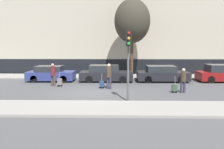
% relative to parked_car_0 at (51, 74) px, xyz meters
% --- Properties ---
extents(ground_plane, '(80.00, 80.00, 0.00)m').
position_rel_parked_car_0_xyz_m(ground_plane, '(4.06, -4.48, -0.62)').
color(ground_plane, '#4C4C4F').
extents(sidewalk_near, '(28.00, 2.50, 0.12)m').
position_rel_parked_car_0_xyz_m(sidewalk_near, '(4.06, -8.23, -0.56)').
color(sidewalk_near, gray).
rests_on(sidewalk_near, ground_plane).
extents(sidewalk_far, '(28.00, 3.00, 0.12)m').
position_rel_parked_car_0_xyz_m(sidewalk_far, '(4.06, 2.52, -0.56)').
color(sidewalk_far, gray).
rests_on(sidewalk_far, ground_plane).
extents(building_facade, '(28.00, 2.71, 10.52)m').
position_rel_parked_car_0_xyz_m(building_facade, '(4.06, 6.05, 4.62)').
color(building_facade, '#B7AD99').
rests_on(building_facade, ground_plane).
extents(parked_car_0, '(3.94, 1.77, 1.31)m').
position_rel_parked_car_0_xyz_m(parked_car_0, '(0.00, 0.00, 0.00)').
color(parked_car_0, navy).
rests_on(parked_car_0, ground_plane).
extents(parked_car_1, '(4.42, 1.81, 1.39)m').
position_rel_parked_car_0_xyz_m(parked_car_1, '(4.71, -0.02, 0.03)').
color(parked_car_1, black).
rests_on(parked_car_1, ground_plane).
extents(parked_car_2, '(4.27, 1.79, 1.35)m').
position_rel_parked_car_0_xyz_m(parked_car_2, '(9.48, -0.01, 0.01)').
color(parked_car_2, black).
rests_on(parked_car_2, ground_plane).
extents(parked_car_3, '(4.04, 1.75, 1.45)m').
position_rel_parked_car_0_xyz_m(parked_car_3, '(14.48, 0.03, 0.05)').
color(parked_car_3, maroon).
rests_on(parked_car_3, ground_plane).
extents(pedestrian_left, '(0.34, 0.34, 1.71)m').
position_rel_parked_car_0_xyz_m(pedestrian_left, '(0.85, -2.27, 0.35)').
color(pedestrian_left, '#4C4233').
rests_on(pedestrian_left, ground_plane).
extents(trolley_left, '(0.34, 0.29, 1.13)m').
position_rel_parked_car_0_xyz_m(trolley_left, '(1.38, -2.41, -0.27)').
color(trolley_left, slate).
rests_on(trolley_left, ground_plane).
extents(pedestrian_center, '(0.34, 0.34, 1.78)m').
position_rel_parked_car_0_xyz_m(pedestrian_center, '(5.09, -3.25, 0.40)').
color(pedestrian_center, '#383347').
rests_on(pedestrian_center, ground_plane).
extents(trolley_center, '(0.34, 0.29, 1.06)m').
position_rel_parked_car_0_xyz_m(trolley_center, '(4.57, -3.07, -0.31)').
color(trolley_center, navy).
rests_on(trolley_center, ground_plane).
extents(pedestrian_right, '(0.35, 0.34, 1.59)m').
position_rel_parked_car_0_xyz_m(pedestrian_right, '(9.93, -4.37, 0.27)').
color(pedestrian_right, '#383347').
rests_on(pedestrian_right, ground_plane).
extents(trolley_right, '(0.34, 0.29, 1.08)m').
position_rel_parked_car_0_xyz_m(trolley_right, '(9.38, -4.40, -0.30)').
color(trolley_right, '#335138').
rests_on(trolley_right, ground_plane).
extents(traffic_light, '(0.28, 0.47, 3.81)m').
position_rel_parked_car_0_xyz_m(traffic_light, '(6.24, -6.84, 2.09)').
color(traffic_light, '#515154').
rests_on(traffic_light, ground_plane).
extents(parked_bicycle, '(1.77, 0.06, 0.96)m').
position_rel_parked_car_0_xyz_m(parked_bicycle, '(4.39, 2.38, -0.13)').
color(parked_bicycle, black).
rests_on(parked_bicycle, sidewalk_far).
extents(bare_tree_near_crossing, '(3.27, 3.27, 7.13)m').
position_rel_parked_car_0_xyz_m(bare_tree_near_crossing, '(7.03, 2.00, 4.60)').
color(bare_tree_near_crossing, '#4C3826').
rests_on(bare_tree_near_crossing, sidewalk_far).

